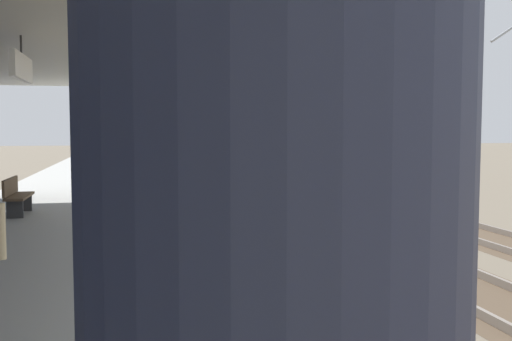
{
  "coord_description": "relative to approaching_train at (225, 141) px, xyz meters",
  "views": [
    {
      "loc": [
        -0.71,
        0.56,
        2.94
      ],
      "look_at": [
        1.79,
        12.01,
        2.1
      ],
      "focal_mm": 40.54,
      "sensor_mm": 36.0,
      "label": 1
    }
  ],
  "objects": [
    {
      "name": "station_platform",
      "position": [
        -7.8,
        -21.65,
        -1.73
      ],
      "size": [
        5.0,
        80.0,
        0.91
      ],
      "color": "#999993",
      "rests_on": "ground"
    },
    {
      "name": "track_pair_nearest_platform",
      "position": [
        -3.4,
        -17.65,
        -2.13
      ],
      "size": [
        2.34,
        120.0,
        0.16
      ],
      "color": "#4C3D2D",
      "rests_on": "ground"
    },
    {
      "name": "rail_signal_post",
      "position": [
        -1.69,
        -19.49,
        1.02
      ],
      "size": [
        0.32,
        0.34,
        5.2
      ],
      "color": "#4C4C4C",
      "rests_on": "ground"
    },
    {
      "name": "track_pair_middle",
      "position": [
        -0.0,
        -17.65,
        -2.13
      ],
      "size": [
        2.34,
        120.0,
        0.16
      ],
      "color": "#4C3D2D",
      "rests_on": "ground"
    },
    {
      "name": "platform_bench",
      "position": [
        -8.69,
        -22.47,
        -0.8
      ],
      "size": [
        0.45,
        1.6,
        0.88
      ],
      "color": "brown",
      "rests_on": "station_platform"
    },
    {
      "name": "approaching_train",
      "position": [
        0.0,
        0.0,
        0.0
      ],
      "size": [
        2.93,
        19.6,
        4.76
      ],
      "color": "navy",
      "rests_on": "ground"
    },
    {
      "name": "track_pair_far_side",
      "position": [
        3.4,
        -17.65,
        -2.13
      ],
      "size": [
        2.34,
        120.0,
        0.16
      ],
      "color": "#4C3D2D",
      "rests_on": "ground"
    }
  ]
}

